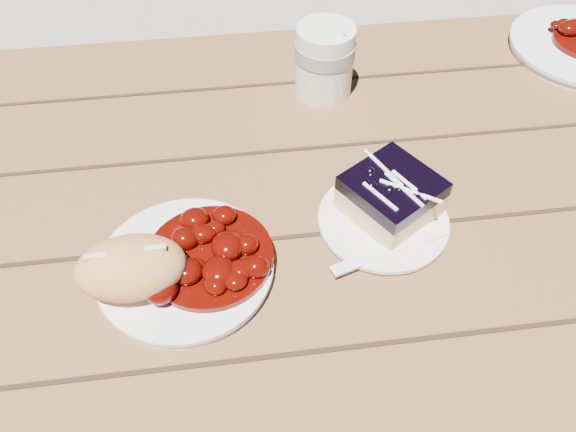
{
  "coord_description": "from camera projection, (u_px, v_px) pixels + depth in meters",
  "views": [
    {
      "loc": [
        0.04,
        -0.52,
        1.3
      ],
      "look_at": [
        0.1,
        -0.1,
        0.81
      ],
      "focal_mm": 35.0,
      "sensor_mm": 36.0,
      "label": 1
    }
  ],
  "objects": [
    {
      "name": "ground",
      "position": [
        242.0,
        414.0,
        1.32
      ],
      "size": [
        60.0,
        60.0,
        0.0
      ],
      "primitive_type": "plane",
      "color": "gray",
      "rests_on": "ground"
    },
    {
      "name": "picnic_table",
      "position": [
        218.0,
        268.0,
        0.87
      ],
      "size": [
        2.0,
        1.55,
        0.75
      ],
      "color": "brown",
      "rests_on": "ground"
    },
    {
      "name": "main_plate",
      "position": [
        186.0,
        269.0,
        0.67
      ],
      "size": [
        0.2,
        0.2,
        0.02
      ],
      "primitive_type": "cylinder",
      "color": "white",
      "rests_on": "picnic_table"
    },
    {
      "name": "goulash_stew",
      "position": [
        208.0,
        248.0,
        0.65
      ],
      "size": [
        0.15,
        0.15,
        0.04
      ],
      "primitive_type": null,
      "color": "#4D0702",
      "rests_on": "main_plate"
    },
    {
      "name": "bread_roll",
      "position": [
        131.0,
        268.0,
        0.62
      ],
      "size": [
        0.13,
        0.09,
        0.06
      ],
      "primitive_type": "ellipsoid",
      "rotation": [
        0.0,
        0.0,
        0.05
      ],
      "color": "tan",
      "rests_on": "main_plate"
    },
    {
      "name": "dessert_plate",
      "position": [
        383.0,
        222.0,
        0.72
      ],
      "size": [
        0.16,
        0.16,
        0.01
      ],
      "primitive_type": "cylinder",
      "color": "white",
      "rests_on": "picnic_table"
    },
    {
      "name": "blueberry_cake",
      "position": [
        391.0,
        195.0,
        0.7
      ],
      "size": [
        0.14,
        0.14,
        0.06
      ],
      "rotation": [
        0.0,
        0.0,
        0.57
      ],
      "color": "#EAC780",
      "rests_on": "dessert_plate"
    },
    {
      "name": "fork_dessert",
      "position": [
        378.0,
        254.0,
        0.68
      ],
      "size": [
        0.16,
        0.07,
        0.0
      ],
      "primitive_type": null,
      "rotation": [
        0.0,
        0.0,
        -1.26
      ],
      "color": "white",
      "rests_on": "dessert_plate"
    },
    {
      "name": "coffee_cup",
      "position": [
        324.0,
        61.0,
        0.86
      ],
      "size": [
        0.09,
        0.09,
        0.11
      ],
      "primitive_type": "cylinder",
      "color": "white",
      "rests_on": "picnic_table"
    }
  ]
}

